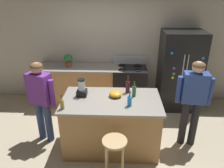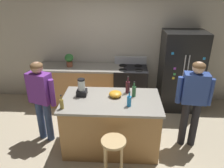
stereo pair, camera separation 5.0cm
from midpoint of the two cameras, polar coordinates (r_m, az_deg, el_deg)
ground_plane at (r=4.21m, az=0.13°, el=-15.60°), size 14.00×14.00×0.00m
back_wall at (r=5.33m, az=1.23°, el=9.85°), size 8.00×0.10×2.70m
kitchen_island at (r=3.91m, az=0.14°, el=-10.23°), size 1.66×0.95×0.96m
back_counter_run at (r=5.34m, az=-7.62°, el=-0.31°), size 2.00×0.64×0.96m
refrigerator at (r=5.21m, az=17.67°, el=3.15°), size 0.90×0.73×1.81m
stove_range at (r=5.23m, az=4.98°, el=-0.61°), size 0.76×0.65×1.14m
person_by_island_left at (r=4.05m, az=-17.68°, el=-2.74°), size 0.59×0.34×1.55m
person_by_sink_right at (r=3.95m, az=20.80°, el=-3.25°), size 0.60×0.26×1.61m
bar_stool at (r=3.29m, az=0.87°, el=-16.64°), size 0.36×0.36×0.71m
potted_plant at (r=5.15m, az=-10.80°, el=6.33°), size 0.20×0.20×0.30m
blender_appliance at (r=3.77m, az=-7.52°, el=-1.17°), size 0.17×0.17×0.31m
bottle_soda at (r=3.45m, az=4.89°, el=-4.37°), size 0.07×0.07×0.26m
bottle_wine at (r=3.85m, az=4.49°, el=-0.71°), size 0.08×0.08×0.32m
bottle_vinegar at (r=3.45m, az=-12.56°, el=-5.03°), size 0.06×0.06×0.24m
bottle_olive_oil at (r=3.74m, az=6.12°, el=-1.82°), size 0.07×0.07×0.28m
mixing_bowl at (r=3.73m, az=1.26°, el=-2.62°), size 0.22×0.22×0.10m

